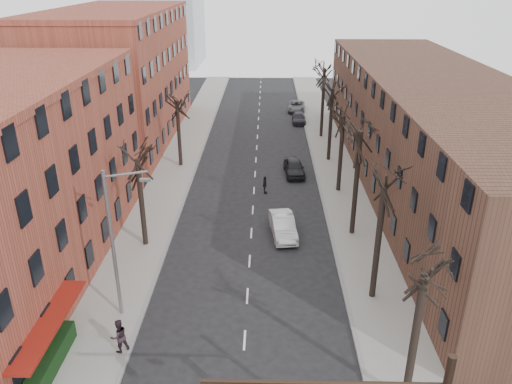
{
  "coord_description": "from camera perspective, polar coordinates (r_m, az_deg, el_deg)",
  "views": [
    {
      "loc": [
        1.08,
        -13.31,
        18.27
      ],
      "look_at": [
        0.38,
        18.71,
        4.0
      ],
      "focal_mm": 35.0,
      "sensor_mm": 36.0,
      "label": 1
    }
  ],
  "objects": [
    {
      "name": "awning_left",
      "position": [
        28.57,
        -21.7,
        -17.8
      ],
      "size": [
        1.2,
        7.0,
        0.15
      ],
      "primitive_type": "cube",
      "color": "maroon",
      "rests_on": "ground"
    },
    {
      "name": "tree_right_b",
      "position": [
        31.89,
        13.08,
        -11.66
      ],
      "size": [
        5.2,
        5.2,
        10.8
      ],
      "primitive_type": null,
      "color": "black",
      "rests_on": "ground"
    },
    {
      "name": "parked_car_far",
      "position": [
        71.74,
        4.65,
        9.74
      ],
      "size": [
        2.58,
        5.04,
        1.36
      ],
      "primitive_type": "imported",
      "rotation": [
        0.0,
        0.0,
        -0.07
      ],
      "color": "#54575B",
      "rests_on": "ground"
    },
    {
      "name": "tree_left_a",
      "position": [
        37.27,
        -12.46,
        -5.96
      ],
      "size": [
        5.2,
        5.2,
        9.5
      ],
      "primitive_type": null,
      "color": "black",
      "rests_on": "ground"
    },
    {
      "name": "sidewalk_right",
      "position": [
        52.08,
        8.82,
        3.28
      ],
      "size": [
        4.0,
        90.0,
        0.15
      ],
      "primitive_type": "cube",
      "color": "gray",
      "rests_on": "ground"
    },
    {
      "name": "tree_right_c",
      "position": [
        38.55,
        10.87,
        -4.75
      ],
      "size": [
        5.2,
        5.2,
        11.6
      ],
      "primitive_type": null,
      "color": "black",
      "rests_on": "ground"
    },
    {
      "name": "parked_car_near",
      "position": [
        48.64,
        4.37,
        2.85
      ],
      "size": [
        2.14,
        4.61,
        1.53
      ],
      "primitive_type": "imported",
      "rotation": [
        0.0,
        0.0,
        0.08
      ],
      "color": "black",
      "rests_on": "ground"
    },
    {
      "name": "building_right",
      "position": [
        47.69,
        19.55,
        6.46
      ],
      "size": [
        12.0,
        50.0,
        10.0
      ],
      "primitive_type": "cube",
      "color": "#4C2F23",
      "rests_on": "ground"
    },
    {
      "name": "streetlight",
      "position": [
        28.01,
        -15.81,
        -5.23
      ],
      "size": [
        2.45,
        0.22,
        9.03
      ],
      "color": "slate",
      "rests_on": "ground"
    },
    {
      "name": "tree_right_d",
      "position": [
        45.64,
        9.35,
        0.08
      ],
      "size": [
        5.2,
        5.2,
        10.0
      ],
      "primitive_type": null,
      "color": "black",
      "rests_on": "ground"
    },
    {
      "name": "tree_left_b",
      "position": [
        51.45,
        -8.56,
        2.94
      ],
      "size": [
        5.2,
        5.2,
        9.5
      ],
      "primitive_type": null,
      "color": "black",
      "rests_on": "ground"
    },
    {
      "name": "tree_right_f",
      "position": [
        60.5,
        7.42,
        6.24
      ],
      "size": [
        5.2,
        5.2,
        11.6
      ],
      "primitive_type": null,
      "color": "black",
      "rests_on": "ground"
    },
    {
      "name": "hedge",
      "position": [
        27.52,
        -22.9,
        -18.09
      ],
      "size": [
        0.8,
        6.0,
        1.0
      ],
      "primitive_type": "cube",
      "color": "black",
      "rests_on": "sidewalk_left"
    },
    {
      "name": "parked_car_mid",
      "position": [
        66.01,
        4.92,
        8.41
      ],
      "size": [
        1.81,
        4.24,
        1.22
      ],
      "primitive_type": "imported",
      "rotation": [
        0.0,
        0.0,
        -0.02
      ],
      "color": "black",
      "rests_on": "ground"
    },
    {
      "name": "tree_right_e",
      "position": [
        52.99,
        8.25,
        3.59
      ],
      "size": [
        5.2,
        5.2,
        10.8
      ],
      "primitive_type": null,
      "color": "black",
      "rests_on": "ground"
    },
    {
      "name": "pedestrian_crossing",
      "position": [
        44.35,
        1.01,
        0.82
      ],
      "size": [
        0.41,
        0.95,
        1.61
      ],
      "primitive_type": "imported",
      "rotation": [
        0.0,
        0.0,
        1.59
      ],
      "color": "black",
      "rests_on": "ground"
    },
    {
      "name": "pedestrian_b",
      "position": [
        27.54,
        -15.39,
        -15.58
      ],
      "size": [
        1.17,
        1.14,
        1.9
      ],
      "primitive_type": "imported",
      "rotation": [
        0.0,
        0.0,
        3.82
      ],
      "color": "black",
      "rests_on": "sidewalk_left"
    },
    {
      "name": "sidewalk_left",
      "position": [
        52.41,
        -8.82,
        3.41
      ],
      "size": [
        4.0,
        90.0,
        0.15
      ],
      "primitive_type": "cube",
      "color": "gray",
      "rests_on": "ground"
    },
    {
      "name": "silver_sedan",
      "position": [
        37.45,
        3.1,
        -3.88
      ],
      "size": [
        2.2,
        4.84,
        1.54
      ],
      "primitive_type": "imported",
      "rotation": [
        0.0,
        0.0,
        0.12
      ],
      "color": "silver",
      "rests_on": "ground"
    },
    {
      "name": "building_left_far",
      "position": [
        60.85,
        -15.45,
        12.5
      ],
      "size": [
        12.0,
        28.0,
        14.0
      ],
      "primitive_type": "cube",
      "color": "brown",
      "rests_on": "ground"
    }
  ]
}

